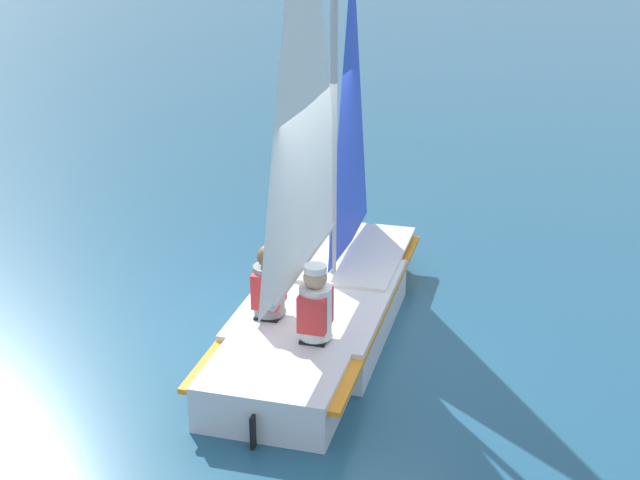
% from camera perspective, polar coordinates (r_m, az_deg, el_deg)
% --- Properties ---
extents(ground_plane, '(260.00, 260.00, 0.00)m').
position_cam_1_polar(ground_plane, '(9.30, 0.00, -5.90)').
color(ground_plane, '#235675').
extents(sailboat_main, '(1.91, 4.24, 5.18)m').
position_cam_1_polar(sailboat_main, '(8.95, -0.04, -1.69)').
color(sailboat_main, silver).
rests_on(sailboat_main, ground_plane).
extents(sailor_helm, '(0.34, 0.37, 1.16)m').
position_cam_1_polar(sailor_helm, '(8.61, -3.27, -3.71)').
color(sailor_helm, black).
rests_on(sailor_helm, ground_plane).
extents(sailor_crew, '(0.34, 0.37, 1.16)m').
position_cam_1_polar(sailor_crew, '(8.16, -0.30, -5.10)').
color(sailor_crew, black).
rests_on(sailor_crew, ground_plane).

